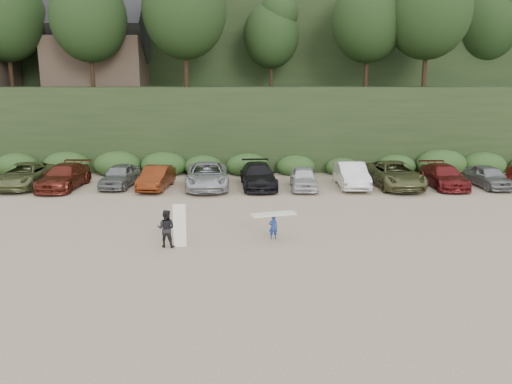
{
  "coord_description": "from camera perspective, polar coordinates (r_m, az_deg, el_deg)",
  "views": [
    {
      "loc": [
        1.06,
        -20.19,
        6.52
      ],
      "look_at": [
        1.23,
        3.0,
        1.3
      ],
      "focal_mm": 35.0,
      "sensor_mm": 36.0,
      "label": 1
    }
  ],
  "objects": [
    {
      "name": "adult_surfer",
      "position": [
        20.15,
        -10.09,
        -4.09
      ],
      "size": [
        1.23,
        0.69,
        1.79
      ],
      "color": "black",
      "rests_on": "ground"
    },
    {
      "name": "child_surfer",
      "position": [
        20.82,
        1.98,
        -3.39
      ],
      "size": [
        1.93,
        1.02,
        1.11
      ],
      "color": "navy",
      "rests_on": "ground"
    },
    {
      "name": "ground",
      "position": [
        21.25,
        -3.28,
        -5.21
      ],
      "size": [
        120.0,
        120.0,
        0.0
      ],
      "primitive_type": "plane",
      "color": "tan",
      "rests_on": "ground"
    },
    {
      "name": "parked_cars",
      "position": [
        30.89,
        -4.16,
        1.86
      ],
      "size": [
        39.45,
        5.95,
        1.6
      ],
      "color": "#A2A1A6",
      "rests_on": "ground"
    },
    {
      "name": "hillside_backdrop",
      "position": [
        56.33,
        -1.86,
        17.46
      ],
      "size": [
        90.0,
        41.5,
        28.0
      ],
      "color": "black",
      "rests_on": "ground"
    }
  ]
}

